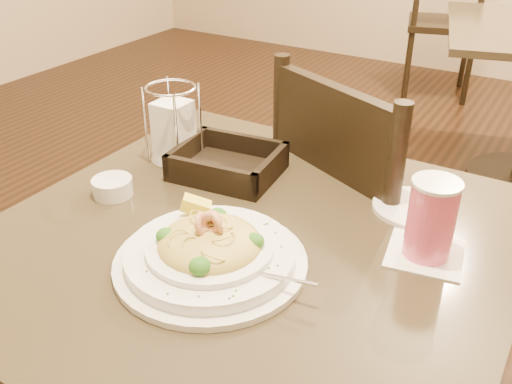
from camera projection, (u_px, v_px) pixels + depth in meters
The scene contains 9 objects.
main_table at pixel (251, 330), 1.13m from camera, with size 0.90×0.90×0.72m.
dining_chair_near at pixel (364, 235), 1.41m from camera, with size 0.56×0.56×0.93m.
dining_chair_far at pixel (444, 18), 3.49m from camera, with size 0.52×0.52×0.93m.
pasta_bowl at pixel (210, 251), 0.93m from camera, with size 0.36×0.32×0.10m.
drink_glass at pixel (431, 220), 0.94m from camera, with size 0.14×0.14×0.14m.
bread_basket at pixel (228, 165), 1.22m from camera, with size 0.23×0.20×0.06m.
napkin_caddy at pixel (174, 129), 1.25m from camera, with size 0.11×0.11×0.18m.
side_plate at pixel (413, 208), 1.10m from camera, with size 0.15×0.15×0.01m, color white.
butter_ramekin at pixel (113, 187), 1.14m from camera, with size 0.08×0.08×0.04m, color white.
Camera 1 is at (0.45, -0.72, 1.29)m, focal length 40.00 mm.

